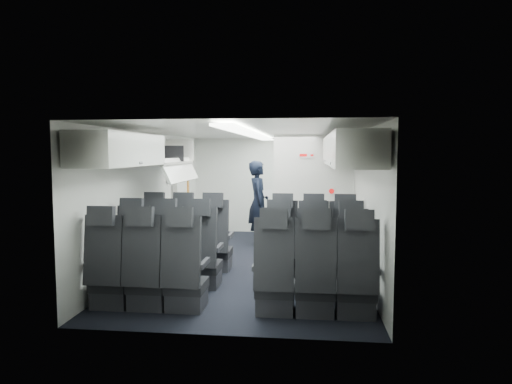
% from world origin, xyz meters
% --- Properties ---
extents(cabin_shell, '(3.41, 6.01, 2.16)m').
position_xyz_m(cabin_shell, '(0.00, 0.00, 1.12)').
color(cabin_shell, black).
rests_on(cabin_shell, ground).
extents(seat_row_front, '(3.33, 0.56, 1.24)m').
position_xyz_m(seat_row_front, '(-0.00, -0.53, 0.40)').
color(seat_row_front, black).
rests_on(seat_row_front, cabin_shell).
extents(seat_row_mid, '(3.33, 0.56, 1.24)m').
position_xyz_m(seat_row_mid, '(-0.00, -1.43, 0.40)').
color(seat_row_mid, black).
rests_on(seat_row_mid, cabin_shell).
extents(seat_row_rear, '(3.33, 0.56, 1.24)m').
position_xyz_m(seat_row_rear, '(-0.00, -2.33, 0.40)').
color(seat_row_rear, black).
rests_on(seat_row_rear, cabin_shell).
extents(overhead_bin_left_rear, '(0.53, 1.80, 0.40)m').
position_xyz_m(overhead_bin_left_rear, '(-1.40, -2.00, 1.86)').
color(overhead_bin_left_rear, white).
rests_on(overhead_bin_left_rear, cabin_shell).
extents(overhead_bin_left_front_open, '(0.64, 1.70, 0.72)m').
position_xyz_m(overhead_bin_left_front_open, '(-1.44, -0.25, 1.74)').
color(overhead_bin_left_front_open, '#9E9E93').
rests_on(overhead_bin_left_front_open, cabin_shell).
extents(overhead_bin_right_rear, '(0.53, 1.80, 0.40)m').
position_xyz_m(overhead_bin_right_rear, '(1.40, -2.00, 1.86)').
color(overhead_bin_right_rear, white).
rests_on(overhead_bin_right_rear, cabin_shell).
extents(overhead_bin_right_front, '(0.53, 1.70, 0.40)m').
position_xyz_m(overhead_bin_right_front, '(1.40, -0.25, 1.86)').
color(overhead_bin_right_front, white).
rests_on(overhead_bin_right_front, cabin_shell).
extents(bulkhead_partition, '(1.40, 0.15, 2.13)m').
position_xyz_m(bulkhead_partition, '(0.98, 0.80, 1.08)').
color(bulkhead_partition, silver).
rests_on(bulkhead_partition, cabin_shell).
extents(galley_unit, '(0.85, 0.52, 1.90)m').
position_xyz_m(galley_unit, '(0.95, 2.72, 0.95)').
color(galley_unit, '#939399').
rests_on(galley_unit, cabin_shell).
extents(boarding_door, '(0.12, 1.27, 1.86)m').
position_xyz_m(boarding_door, '(-1.64, 1.55, 0.95)').
color(boarding_door, silver).
rests_on(boarding_door, cabin_shell).
extents(flight_attendant, '(0.47, 0.65, 1.66)m').
position_xyz_m(flight_attendant, '(-0.09, 1.59, 0.83)').
color(flight_attendant, black).
rests_on(flight_attendant, ground).
extents(carry_on_bag, '(0.50, 0.42, 0.26)m').
position_xyz_m(carry_on_bag, '(-1.39, 0.04, 1.81)').
color(carry_on_bag, black).
rests_on(carry_on_bag, overhead_bin_left_front_open).
extents(papers, '(0.18, 0.02, 0.12)m').
position_xyz_m(papers, '(0.10, 1.54, 1.04)').
color(papers, white).
rests_on(papers, flight_attendant).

